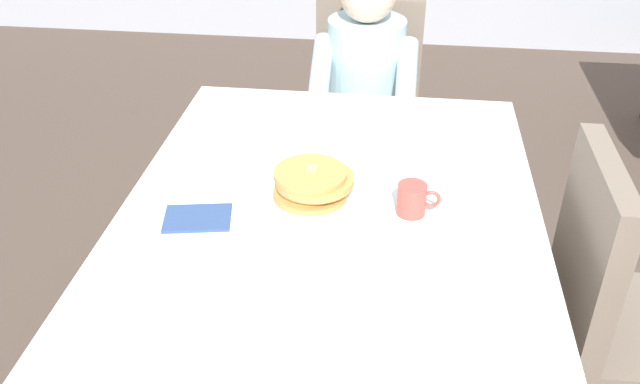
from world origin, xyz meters
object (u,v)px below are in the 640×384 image
Objects in this scene: diner_person at (364,83)px; syrup_pitcher at (248,150)px; spoon_near_edge at (294,283)px; chair_diner at (366,99)px; chair_right_side at (616,297)px; breakfast_stack at (312,183)px; dining_table_main at (329,239)px; fork_left_of_plate at (241,198)px; plate_breakfast at (312,197)px; knife_right_of_plate at (382,208)px; cup_coffee at (413,199)px.

syrup_pitcher is (-0.29, -0.78, 0.11)m from diner_person.
spoon_near_edge is at bearing 86.89° from diner_person.
chair_diner and chair_right_side have the same top height.
breakfast_stack is (-0.08, -0.96, 0.12)m from diner_person.
dining_table_main is at bearing -90.00° from chair_right_side.
plate_breakfast is at bearing -84.22° from fork_left_of_plate.
plate_breakfast is at bearing 84.44° from knife_right_of_plate.
cup_coffee is at bearing -6.33° from plate_breakfast.
chair_right_side is 3.32× the size of plate_breakfast.
dining_table_main is at bearing 88.62° from diner_person.
diner_person is 0.99m from knife_right_of_plate.
plate_breakfast is at bearing -77.60° from breakfast_stack.
spoon_near_edge is (0.22, -0.53, -0.04)m from syrup_pitcher.
syrup_pitcher is at bearing 139.09° from breakfast_stack.
fork_left_of_plate and knife_right_of_plate have the same top height.
diner_person is at bearing 85.36° from breakfast_stack.
cup_coffee is 0.75× the size of spoon_near_edge.
syrup_pitcher is (-0.21, 0.18, -0.02)m from breakfast_stack.
breakfast_stack is (-0.08, -1.12, 0.26)m from chair_diner.
chair_right_side reaches higher than breakfast_stack.
chair_right_side is 6.20× the size of spoon_near_edge.
chair_diner is at bearing -13.46° from fork_left_of_plate.
plate_breakfast reaches higher than spoon_near_edge.
cup_coffee is at bearing 5.89° from dining_table_main.
diner_person is 5.22× the size of breakfast_stack.
chair_right_side is at bearing -12.88° from syrup_pitcher.
plate_breakfast is 0.27m from cup_coffee.
syrup_pitcher reaches higher than dining_table_main.
fork_left_of_plate is at bearing 76.76° from chair_diner.
breakfast_stack is 1.07× the size of knife_right_of_plate.
breakfast_stack reaches higher than fork_left_of_plate.
fork_left_of_plate is at bearing 74.75° from diner_person.
breakfast_stack is 0.20m from fork_left_of_plate.
cup_coffee is at bearing 100.76° from diner_person.
knife_right_of_plate is (0.40, -0.21, -0.04)m from syrup_pitcher.
diner_person is 7.47× the size of spoon_near_edge.
breakfast_stack is at bearing 173.46° from cup_coffee.
breakfast_stack is (-0.00, 0.00, 0.04)m from plate_breakfast.
chair_diner reaches higher than breakfast_stack.
diner_person is at bearing -15.47° from fork_left_of_plate.
syrup_pitcher is 0.44× the size of fork_left_of_plate.
knife_right_of_plate and spoon_near_edge have the same top height.
chair_right_side is (0.75, -1.17, 0.00)m from chair_diner.
fork_left_of_plate is 0.90× the size of knife_right_of_plate.
fork_left_of_plate is 0.38m from spoon_near_edge.
chair_right_side is 5.17× the size of fork_left_of_plate.
diner_person reaches higher than dining_table_main.
chair_diner reaches higher than plate_breakfast.
diner_person is 1.02m from cup_coffee.
dining_table_main is at bearing 95.78° from spoon_near_edge.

